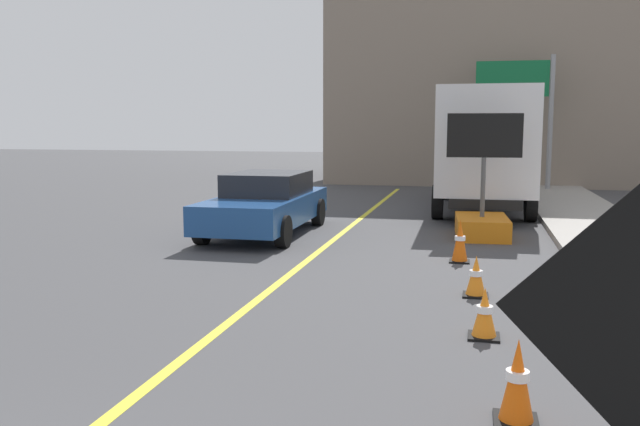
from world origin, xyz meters
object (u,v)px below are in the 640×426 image
object	(u,v)px
box_truck	(483,147)
traffic_cone_far_lane	(476,276)
pickup_car	(266,203)
traffic_cone_near_sign	(517,382)
highway_guide_sign	(529,99)
traffic_cone_curbside	(460,241)
traffic_cone_mid_lane	(485,313)
arrow_board_trailer	(482,215)

from	to	relation	value
box_truck	traffic_cone_far_lane	size ratio (longest dim) A/B	12.90
pickup_car	traffic_cone_near_sign	xyz separation A→B (m)	(4.98, -8.69, -0.35)
pickup_car	highway_guide_sign	world-z (taller)	highway_guide_sign
pickup_car	traffic_cone_curbside	bearing A→B (deg)	-26.91
box_truck	pickup_car	world-z (taller)	box_truck
pickup_car	traffic_cone_near_sign	bearing A→B (deg)	-60.20
traffic_cone_mid_lane	highway_guide_sign	bearing A→B (deg)	84.63
traffic_cone_near_sign	highway_guide_sign	bearing A→B (deg)	85.88
highway_guide_sign	traffic_cone_curbside	xyz separation A→B (m)	(-2.06, -13.55, -3.05)
box_truck	traffic_cone_far_lane	bearing A→B (deg)	-90.84
arrow_board_trailer	highway_guide_sign	distance (m)	11.19
arrow_board_trailer	traffic_cone_far_lane	world-z (taller)	arrow_board_trailer
traffic_cone_curbside	pickup_car	bearing A→B (deg)	153.09
traffic_cone_far_lane	pickup_car	bearing A→B (deg)	135.25
traffic_cone_near_sign	traffic_cone_far_lane	bearing A→B (deg)	94.64
pickup_car	traffic_cone_curbside	distance (m)	4.90
box_truck	traffic_cone_mid_lane	size ratio (longest dim) A/B	12.90
traffic_cone_near_sign	traffic_cone_far_lane	xyz separation A→B (m)	(-0.33, 4.08, -0.06)
box_truck	traffic_cone_mid_lane	xyz separation A→B (m)	(-0.05, -11.87, -1.55)
traffic_cone_near_sign	traffic_cone_curbside	xyz separation A→B (m)	(-0.61, 6.47, 0.03)
pickup_car	traffic_cone_mid_lane	size ratio (longest dim) A/B	8.00
arrow_board_trailer	pickup_car	distance (m)	4.81
traffic_cone_near_sign	traffic_cone_curbside	world-z (taller)	traffic_cone_curbside
arrow_board_trailer	highway_guide_sign	bearing A→B (deg)	81.17
pickup_car	highway_guide_sign	bearing A→B (deg)	60.49
traffic_cone_mid_lane	traffic_cone_far_lane	bearing A→B (deg)	92.95
box_truck	arrow_board_trailer	bearing A→B (deg)	-90.36
traffic_cone_near_sign	traffic_cone_mid_lane	bearing A→B (deg)	96.09
box_truck	traffic_cone_near_sign	size ratio (longest dim) A/B	10.71
box_truck	traffic_cone_far_lane	xyz separation A→B (m)	(-0.15, -9.98, -1.55)
box_truck	traffic_cone_near_sign	distance (m)	14.14
arrow_board_trailer	traffic_cone_near_sign	size ratio (longest dim) A/B	3.80
box_truck	traffic_cone_mid_lane	bearing A→B (deg)	-90.24
arrow_board_trailer	box_truck	xyz separation A→B (m)	(0.03, 4.70, 1.36)
box_truck	traffic_cone_curbside	bearing A→B (deg)	-93.24
box_truck	pickup_car	bearing A→B (deg)	-131.73
pickup_car	traffic_cone_mid_lane	xyz separation A→B (m)	(4.74, -6.50, -0.41)
highway_guide_sign	traffic_cone_far_lane	world-z (taller)	highway_guide_sign
highway_guide_sign	traffic_cone_far_lane	xyz separation A→B (m)	(-1.77, -15.94, -3.13)
traffic_cone_curbside	traffic_cone_far_lane	bearing A→B (deg)	-83.25
pickup_car	highway_guide_sign	xyz separation A→B (m)	(6.42, 11.34, 2.73)
highway_guide_sign	traffic_cone_near_sign	bearing A→B (deg)	-94.12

